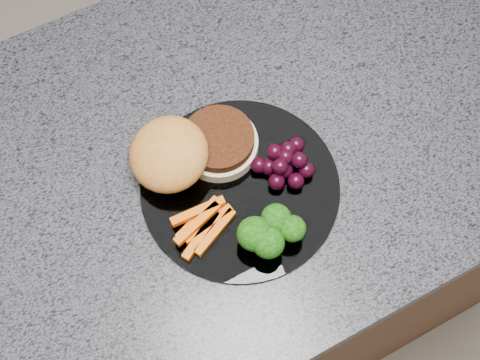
% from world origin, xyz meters
% --- Properties ---
extents(island_cabinet, '(1.20, 0.60, 0.86)m').
position_xyz_m(island_cabinet, '(0.00, 0.00, 0.43)').
color(island_cabinet, '#55371D').
rests_on(island_cabinet, ground).
extents(countertop, '(1.20, 0.60, 0.04)m').
position_xyz_m(countertop, '(0.00, 0.00, 0.88)').
color(countertop, '#4A4953').
rests_on(countertop, island_cabinet).
extents(plate, '(0.26, 0.26, 0.01)m').
position_xyz_m(plate, '(0.02, -0.07, 0.90)').
color(plate, white).
rests_on(plate, countertop).
extents(burger, '(0.19, 0.13, 0.06)m').
position_xyz_m(burger, '(-0.02, -0.00, 0.93)').
color(burger, beige).
rests_on(burger, plate).
extents(carrot_sticks, '(0.09, 0.06, 0.02)m').
position_xyz_m(carrot_sticks, '(-0.04, -0.10, 0.91)').
color(carrot_sticks, '#E05803').
rests_on(carrot_sticks, plate).
extents(broccoli, '(0.08, 0.06, 0.05)m').
position_xyz_m(broccoli, '(0.02, -0.15, 0.94)').
color(broccoli, olive).
rests_on(broccoli, plate).
extents(grape_bunch, '(0.08, 0.07, 0.04)m').
position_xyz_m(grape_bunch, '(0.09, -0.07, 0.92)').
color(grape_bunch, black).
rests_on(grape_bunch, plate).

